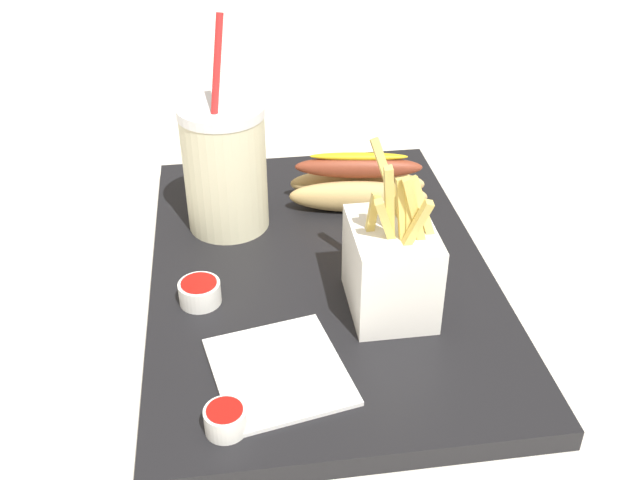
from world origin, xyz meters
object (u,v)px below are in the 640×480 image
object	(u,v)px
ketchup_cup_3	(200,291)
napkin_stack	(279,371)
hot_dog_1	(358,185)
ketchup_cup_1	(243,184)
ketchup_cup_2	(225,419)
fries_basket	(391,265)
soda_cup	(225,167)

from	to	relation	value
ketchup_cup_3	napkin_stack	xyz separation A→B (m)	(0.10, 0.06, -0.01)
hot_dog_1	ketchup_cup_1	size ratio (longest dim) A/B	4.25
ketchup_cup_2	fries_basket	bearing A→B (deg)	129.99
hot_dog_1	ketchup_cup_3	size ratio (longest dim) A/B	4.12
hot_dog_1	ketchup_cup_1	distance (m)	0.14
hot_dog_1	napkin_stack	size ratio (longest dim) A/B	1.40
hot_dog_1	ketchup_cup_1	bearing A→B (deg)	-110.78
ketchup_cup_1	hot_dog_1	bearing A→B (deg)	69.22
fries_basket	ketchup_cup_3	xyz separation A→B (m)	(-0.03, -0.17, -0.03)
fries_basket	ketchup_cup_3	size ratio (longest dim) A/B	4.04
ketchup_cup_2	soda_cup	bearing A→B (deg)	177.38
hot_dog_1	ketchup_cup_3	bearing A→B (deg)	-48.62
napkin_stack	fries_basket	bearing A→B (deg)	124.20
fries_basket	ketchup_cup_2	xyz separation A→B (m)	(0.13, -0.15, -0.03)
ketchup_cup_2	napkin_stack	xyz separation A→B (m)	(-0.05, 0.04, -0.01)
fries_basket	ketchup_cup_1	size ratio (longest dim) A/B	4.17
ketchup_cup_1	ketchup_cup_3	bearing A→B (deg)	-13.88
ketchup_cup_2	napkin_stack	distance (m)	0.07
ketchup_cup_1	ketchup_cup_2	distance (m)	0.36
ketchup_cup_1	ketchup_cup_3	world-z (taller)	ketchup_cup_3
ketchup_cup_1	soda_cup	bearing A→B (deg)	-15.06
ketchup_cup_2	ketchup_cup_1	bearing A→B (deg)	174.94
ketchup_cup_3	napkin_stack	bearing A→B (deg)	31.05
hot_dog_1	napkin_stack	distance (m)	0.28
soda_cup	fries_basket	bearing A→B (deg)	40.22
ketchup_cup_1	ketchup_cup_2	size ratio (longest dim) A/B	1.17
fries_basket	hot_dog_1	world-z (taller)	fries_basket
ketchup_cup_3	napkin_stack	size ratio (longest dim) A/B	0.34
fries_basket	napkin_stack	world-z (taller)	fries_basket
fries_basket	hot_dog_1	distance (m)	0.19
fries_basket	ketchup_cup_1	world-z (taller)	fries_basket
ketchup_cup_3	fries_basket	bearing A→B (deg)	79.80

